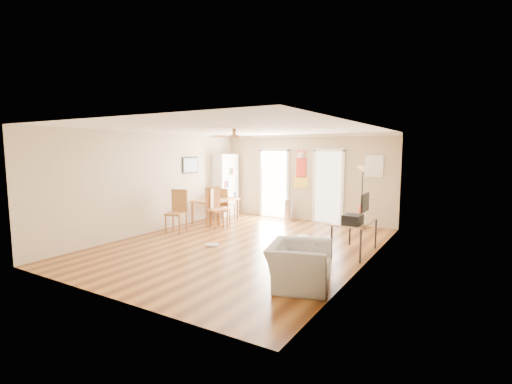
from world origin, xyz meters
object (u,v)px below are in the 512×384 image
Objects in this scene: torchiere_lamp at (362,197)px; armchair at (299,265)px; dining_chair_near at (176,211)px; computer_desk at (355,237)px; dining_chair_far at (227,203)px; printer at (353,220)px; wastebasket_a at (303,242)px; trash_can at (289,210)px; dining_chair_right_b at (217,208)px; dining_table at (216,210)px; wastebasket_b at (314,249)px; dining_chair_right_a at (221,208)px; bookshelf at (226,185)px.

armchair is at bearing -86.22° from torchiere_lamp.
computer_desk is (4.58, 0.44, -0.20)m from dining_chair_near.
armchair is (0.32, -4.82, -0.51)m from torchiere_lamp.
printer is at bearing 158.89° from dining_chair_far.
wastebasket_a is at bearing 6.39° from armchair.
wastebasket_a is 0.27× the size of armchair.
trash_can is at bearing 12.07° from armchair.
armchair is at bearing -97.29° from printer.
armchair is at bearing -38.25° from dining_chair_near.
dining_chair_right_b is 2.90× the size of printer.
armchair is at bearing -39.01° from dining_table.
torchiere_lamp is at bearing 88.04° from wastebasket_b.
dining_chair_right_a is 1.01× the size of armchair.
computer_desk is at bearing 101.34° from printer.
trash_can is at bearing -10.64° from dining_chair_right_b.
bookshelf is at bearing 30.31° from armchair.
dining_chair_near is 2.85× the size of printer.
computer_desk is (2.78, -2.58, 0.03)m from trash_can.
dining_table is at bearing 35.37° from armchair.
dining_chair_right_b reaches higher than dining_chair_near.
bookshelf is at bearing 147.48° from wastebasket_a.
bookshelf reaches higher than wastebasket_b.
dining_chair_right_a is 1.29m from dining_chair_near.
wastebasket_b is at bearing -1.36° from armchair.
wastebasket_a is (1.71, -2.79, -0.18)m from trash_can.
trash_can is 3.84m from wastebasket_b.
bookshelf is 2.13× the size of dining_chair_far.
dining_chair_right_b is 4.18m from printer.
armchair is at bearing -37.62° from bookshelf.
dining_table is (0.38, -1.05, -0.66)m from bookshelf.
armchair is (3.75, -2.99, -0.19)m from dining_chair_right_a.
wastebasket_a is at bearing 135.59° from wastebasket_b.
dining_chair_right_b is at bearing 165.70° from wastebasket_a.
computer_desk is at bearing -14.76° from dining_table.
dining_chair_near is at bearing 177.39° from wastebasket_b.
trash_can reaches higher than wastebasket_a.
dining_chair_right_a is 4.22m from printer.
trash_can is 2.30m from torchiere_lamp.
dining_chair_near reaches higher than dining_chair_far.
printer is at bearing -78.29° from torchiere_lamp.
dining_chair_right_a reaches higher than printer.
torchiere_lamp is at bearing 10.22° from bookshelf.
dining_chair_right_b is 0.86× the size of computer_desk.
printer is (4.05, -1.16, 0.26)m from dining_chair_right_a.
dining_chair_far reaches higher than wastebasket_a.
wastebasket_b is at bearing -91.96° from torchiere_lamp.
dining_chair_far is (-0.01, 2.31, -0.08)m from dining_chair_near.
dining_table is 4.68m from computer_desk.
armchair is (4.30, -3.48, 0.00)m from dining_table.
dining_chair_right_b is 4.70m from armchair.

